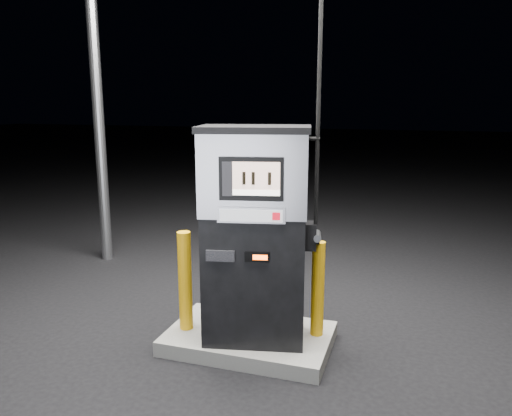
% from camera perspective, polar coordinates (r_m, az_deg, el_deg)
% --- Properties ---
extents(ground, '(80.00, 80.00, 0.00)m').
position_cam_1_polar(ground, '(5.18, -0.77, -15.43)').
color(ground, black).
rests_on(ground, ground).
extents(pump_island, '(1.60, 1.00, 0.15)m').
position_cam_1_polar(pump_island, '(5.15, -0.77, -14.69)').
color(pump_island, '#61615C').
rests_on(pump_island, ground).
extents(fuel_dispenser, '(1.17, 0.80, 4.21)m').
position_cam_1_polar(fuel_dispenser, '(4.63, -0.10, -2.95)').
color(fuel_dispenser, black).
rests_on(fuel_dispenser, pump_island).
extents(bollard_left, '(0.18, 0.18, 1.00)m').
position_cam_1_polar(bollard_left, '(5.04, -8.10, -8.25)').
color(bollard_left, '#F1A90D').
rests_on(bollard_left, pump_island).
extents(bollard_right, '(0.16, 0.16, 0.94)m').
position_cam_1_polar(bollard_right, '(4.91, 7.07, -9.16)').
color(bollard_right, '#F1A90D').
rests_on(bollard_right, pump_island).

